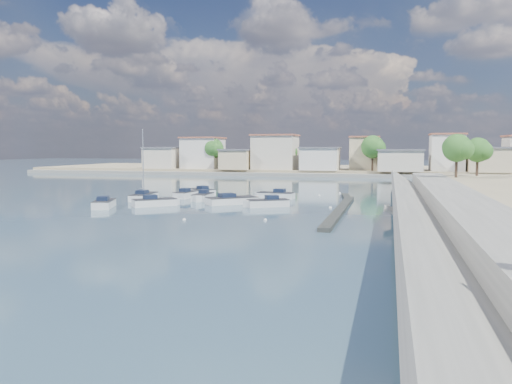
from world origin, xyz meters
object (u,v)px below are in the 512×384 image
motorboat_b (157,203)px  motorboat_e (187,195)px  motorboat_g (202,197)px  motorboat_h (234,201)px  motorboat_f (200,192)px  motorboat_c (274,196)px  motorboat_d (266,203)px  motorboat_a (105,204)px  sailboat (145,196)px

motorboat_b → motorboat_e: bearing=92.7°
motorboat_g → motorboat_h: 5.79m
motorboat_f → motorboat_g: bearing=-66.3°
motorboat_c → motorboat_e: bearing=-171.7°
motorboat_c → motorboat_g: size_ratio=1.05×
motorboat_d → motorboat_f: bearing=136.6°
motorboat_a → motorboat_d: size_ratio=1.07×
motorboat_d → motorboat_e: (-12.40, 7.43, 0.00)m
motorboat_a → motorboat_c: (15.71, 14.13, 0.00)m
motorboat_b → motorboat_h: (7.73, 4.20, 0.00)m
motorboat_g → motorboat_c: bearing=28.3°
motorboat_d → motorboat_g: bearing=153.1°
motorboat_f → motorboat_d: bearing=-43.4°
motorboat_a → motorboat_g: same height
motorboat_a → motorboat_d: (16.84, 5.06, -0.00)m
motorboat_f → sailboat: (-4.15, -8.23, 0.04)m
motorboat_h → sailboat: sailboat is taller
motorboat_d → motorboat_f: same height
motorboat_d → motorboat_f: (-12.30, 11.63, 0.00)m
motorboat_f → motorboat_g: size_ratio=0.96×
motorboat_b → motorboat_f: same height
motorboat_g → motorboat_e: bearing=139.0°
motorboat_c → motorboat_e: 11.39m
sailboat → motorboat_f: bearing=63.2°
motorboat_d → motorboat_f: size_ratio=1.01×
motorboat_c → motorboat_f: 11.46m
motorboat_f → motorboat_g: (3.05, -6.94, 0.00)m
motorboat_g → sailboat: 7.32m
motorboat_b → motorboat_f: 14.00m
motorboat_d → motorboat_a: bearing=-163.3°
motorboat_c → motorboat_d: same height
motorboat_a → motorboat_e: size_ratio=1.08×
motorboat_c → sailboat: 16.33m
motorboat_h → sailboat: 12.34m
motorboat_c → motorboat_e: (-11.27, -1.64, -0.00)m
motorboat_a → motorboat_h: 14.39m
motorboat_b → motorboat_h: same height
motorboat_h → motorboat_c: bearing=66.9°
motorboat_h → motorboat_d: bearing=-23.5°
motorboat_d → sailboat: bearing=168.3°
motorboat_e → sailboat: size_ratio=0.53×
motorboat_b → sailboat: 7.32m
motorboat_g → motorboat_b: bearing=-110.9°
motorboat_c → sailboat: size_ratio=0.59×
motorboat_e → motorboat_d: bearing=-30.9°
motorboat_e → motorboat_f: same height
motorboat_f → motorboat_h: bearing=-50.4°
motorboat_g → motorboat_h: same height
motorboat_f → motorboat_h: 12.70m
motorboat_a → motorboat_g: bearing=52.1°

